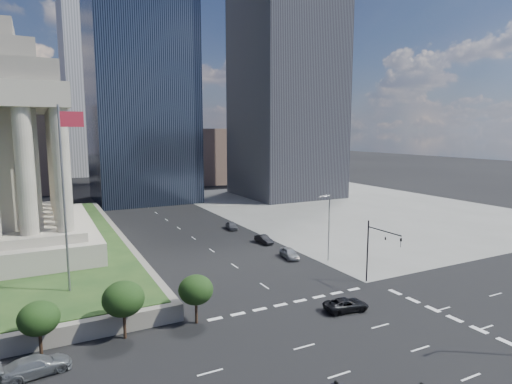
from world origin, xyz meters
TOP-DOWN VIEW (x-y plane):
  - ground at (0.00, 100.00)m, footprint 500.00×500.00m
  - sidewalk_ne at (46.00, 60.00)m, footprint 68.00×90.00m
  - flagpole at (-21.83, 24.00)m, footprint 2.52×0.24m
  - midrise_glass at (2.00, 95.00)m, footprint 26.00×26.00m
  - highrise_ne at (42.00, 85.00)m, footprint 26.00×28.00m
  - building_filler_ne at (32.00, 130.00)m, footprint 20.00×30.00m
  - building_filler_nw at (-30.00, 130.00)m, footprint 24.00×30.00m
  - traffic_signal_ne at (12.50, 13.70)m, footprint 0.30×5.74m
  - street_lamp_north at (13.33, 25.00)m, footprint 2.13×0.22m
  - pickup_truck at (4.34, 9.47)m, footprint 2.98×5.19m
  - suv_grey at (-25.37, 11.00)m, footprint 5.51×2.87m
  - parked_sedan_near at (9.00, 28.68)m, footprint 2.54×4.82m
  - parked_sedan_mid at (9.64, 38.16)m, footprint 4.27×1.74m
  - parked_sedan_far at (9.00, 50.34)m, footprint 2.48×4.63m

SIDE VIEW (x-z plane):
  - ground at x=0.00m, z-range 0.00..0.00m
  - sidewalk_ne at x=46.00m, z-range 0.00..0.03m
  - pickup_truck at x=4.34m, z-range 0.00..1.36m
  - parked_sedan_mid at x=9.64m, z-range 0.00..1.38m
  - parked_sedan_far at x=9.00m, z-range 0.00..1.50m
  - suv_grey at x=-25.37m, z-range 0.00..1.52m
  - parked_sedan_near at x=9.00m, z-range 0.00..1.56m
  - traffic_signal_ne at x=12.50m, z-range 1.25..9.25m
  - street_lamp_north at x=13.33m, z-range 0.66..10.66m
  - building_filler_ne at x=32.00m, z-range 0.00..20.00m
  - flagpole at x=-21.83m, z-range 3.11..23.11m
  - building_filler_nw at x=-30.00m, z-range 0.00..28.00m
  - midrise_glass at x=2.00m, z-range 0.00..60.00m
  - highrise_ne at x=42.00m, z-range 0.00..100.00m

